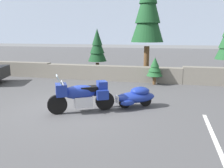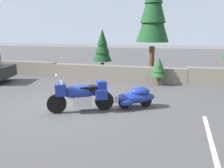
{
  "view_description": "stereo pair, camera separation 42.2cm",
  "coord_description": "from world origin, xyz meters",
  "px_view_note": "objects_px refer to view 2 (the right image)",
  "views": [
    {
      "loc": [
        3.23,
        -7.66,
        2.63
      ],
      "look_at": [
        1.24,
        0.54,
        0.85
      ],
      "focal_mm": 37.53,
      "sensor_mm": 36.0,
      "label": 1
    },
    {
      "loc": [
        3.64,
        -7.55,
        2.63
      ],
      "look_at": [
        1.24,
        0.54,
        0.85
      ],
      "focal_mm": 37.53,
      "sensor_mm": 36.0,
      "label": 2
    }
  ],
  "objects_px": {
    "pine_tree_tall": "(153,7)",
    "car_shaped_trailer": "(136,97)",
    "touring_motorcycle": "(81,94)",
    "pine_tree_far_right": "(102,47)"
  },
  "relations": [
    {
      "from": "pine_tree_tall",
      "to": "car_shaped_trailer",
      "type": "bearing_deg",
      "value": -87.99
    },
    {
      "from": "touring_motorcycle",
      "to": "car_shaped_trailer",
      "type": "distance_m",
      "value": 2.01
    },
    {
      "from": "touring_motorcycle",
      "to": "pine_tree_far_right",
      "type": "distance_m",
      "value": 7.2
    },
    {
      "from": "touring_motorcycle",
      "to": "car_shaped_trailer",
      "type": "bearing_deg",
      "value": 29.51
    },
    {
      "from": "car_shaped_trailer",
      "to": "pine_tree_far_right",
      "type": "relative_size",
      "value": 0.69
    },
    {
      "from": "pine_tree_tall",
      "to": "pine_tree_far_right",
      "type": "height_order",
      "value": "pine_tree_tall"
    },
    {
      "from": "touring_motorcycle",
      "to": "car_shaped_trailer",
      "type": "relative_size",
      "value": 0.99
    },
    {
      "from": "touring_motorcycle",
      "to": "pine_tree_tall",
      "type": "bearing_deg",
      "value": 78.08
    },
    {
      "from": "touring_motorcycle",
      "to": "pine_tree_tall",
      "type": "relative_size",
      "value": 0.31
    },
    {
      "from": "car_shaped_trailer",
      "to": "pine_tree_tall",
      "type": "xyz_separation_m",
      "value": [
        -0.22,
        6.23,
        3.8
      ]
    }
  ]
}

